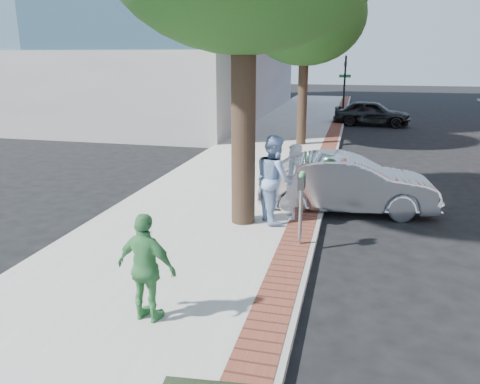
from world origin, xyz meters
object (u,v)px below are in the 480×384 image
(person_gray, at_px, (293,182))
(person_green, at_px, (147,268))
(sedan_silver, at_px, (347,184))
(parking_meter, at_px, (301,193))
(bg_car, at_px, (372,113))
(person_officer, at_px, (274,179))

(person_gray, relative_size, person_green, 1.10)
(person_gray, bearing_deg, sedan_silver, 124.06)
(parking_meter, xyz_separation_m, person_green, (-1.73, -3.25, -0.27))
(person_green, bearing_deg, bg_car, -89.03)
(person_green, distance_m, bg_car, 22.18)
(sedan_silver, bearing_deg, person_officer, 128.77)
(person_gray, height_order, person_green, person_gray)
(bg_car, bearing_deg, person_gray, 177.51)
(person_gray, bearing_deg, person_officer, -64.77)
(person_gray, bearing_deg, parking_meter, 0.36)
(person_officer, xyz_separation_m, sedan_silver, (1.55, 1.57, -0.42))
(parking_meter, height_order, person_gray, person_gray)
(parking_meter, xyz_separation_m, bg_car, (1.77, 18.65, -0.50))
(parking_meter, height_order, sedan_silver, parking_meter)
(person_officer, distance_m, bg_car, 17.58)
(person_green, bearing_deg, person_officer, -92.24)
(parking_meter, distance_m, person_gray, 1.61)
(person_officer, relative_size, person_green, 1.25)
(parking_meter, relative_size, sedan_silver, 0.34)
(parking_meter, distance_m, person_officer, 1.46)
(parking_meter, bearing_deg, person_officer, 120.82)
(person_gray, relative_size, sedan_silver, 0.40)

